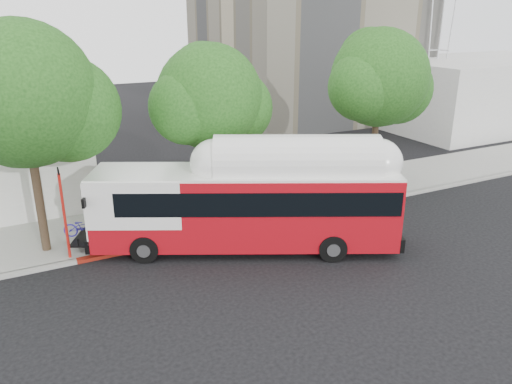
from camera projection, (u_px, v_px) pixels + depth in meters
ground at (290, 261)px, 20.93m from camera, size 120.00×120.00×0.00m
sidewalk at (227, 209)px, 26.36m from camera, size 60.00×5.00×0.15m
curb_strip at (249, 226)px, 24.18m from camera, size 60.00×0.30×0.15m
red_curb_segment at (190, 238)px, 22.90m from camera, size 10.00×0.32×0.16m
street_tree_left at (36, 99)px, 19.73m from camera, size 6.67×5.80×9.74m
street_tree_mid at (217, 100)px, 23.77m from camera, size 5.75×5.00×8.62m
street_tree_right at (385, 81)px, 27.76m from camera, size 6.21×5.40×9.18m
horizon_block at (482, 92)px, 46.14m from camera, size 20.00×12.00×6.00m
transit_bus at (248, 208)px, 21.49m from camera, size 13.50×8.28×4.10m
signal_pole at (64, 215)px, 20.31m from camera, size 0.12×0.38×4.06m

